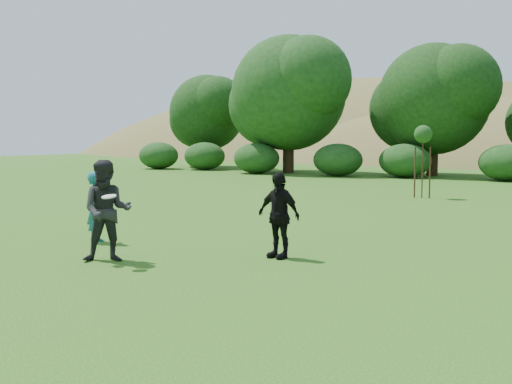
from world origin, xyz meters
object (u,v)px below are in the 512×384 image
(player_grey, at_px, (107,211))
(player_black, at_px, (278,215))
(player_teal, at_px, (96,207))
(sapling, at_px, (423,136))

(player_grey, bearing_deg, player_black, -0.81)
(player_teal, distance_m, player_grey, 2.35)
(player_teal, height_order, player_grey, player_grey)
(player_teal, bearing_deg, player_grey, -154.51)
(sapling, bearing_deg, player_grey, -93.36)
(player_grey, bearing_deg, player_teal, 101.83)
(player_black, height_order, sapling, sapling)
(player_black, bearing_deg, player_teal, -162.72)
(player_grey, height_order, player_black, player_grey)
(player_teal, distance_m, sapling, 14.75)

